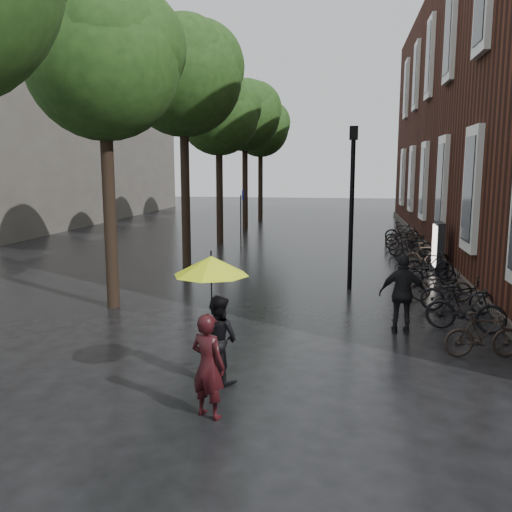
% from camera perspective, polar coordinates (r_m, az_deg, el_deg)
% --- Properties ---
extents(ground, '(120.00, 120.00, 0.00)m').
position_cam_1_polar(ground, '(7.26, -7.18, -20.67)').
color(ground, black).
extents(street_trees, '(4.33, 34.03, 8.91)m').
position_cam_1_polar(street_trees, '(22.86, -5.67, 16.09)').
color(street_trees, black).
rests_on(street_trees, ground).
extents(person_burgundy, '(0.67, 0.57, 1.56)m').
position_cam_1_polar(person_burgundy, '(8.04, -5.07, -11.43)').
color(person_burgundy, black).
rests_on(person_burgundy, ground).
extents(person_black, '(0.92, 0.86, 1.50)m').
position_cam_1_polar(person_black, '(9.30, -3.97, -8.68)').
color(person_black, black).
rests_on(person_black, ground).
extents(lime_umbrella, '(1.19, 1.19, 1.75)m').
position_cam_1_polar(lime_umbrella, '(8.42, -4.74, -1.01)').
color(lime_umbrella, black).
rests_on(lime_umbrella, ground).
extents(pedestrian_walking, '(1.05, 0.47, 1.76)m').
position_cam_1_polar(pedestrian_walking, '(12.30, 15.22, -3.90)').
color(pedestrian_walking, black).
rests_on(pedestrian_walking, ground).
extents(parked_bicycles, '(2.01, 17.18, 1.03)m').
position_cam_1_polar(parked_bicycles, '(19.57, 17.24, -0.39)').
color(parked_bicycles, black).
rests_on(parked_bicycles, ground).
extents(ad_lightbox, '(0.27, 1.15, 1.74)m').
position_cam_1_polar(ad_lightbox, '(19.99, 18.61, 0.93)').
color(ad_lightbox, black).
rests_on(ad_lightbox, ground).
extents(lamp_post, '(0.25, 0.25, 4.80)m').
position_cam_1_polar(lamp_post, '(16.25, 10.08, 6.67)').
color(lamp_post, black).
rests_on(lamp_post, ground).
extents(cycle_sign, '(0.14, 0.48, 2.62)m').
position_cam_1_polar(cycle_sign, '(24.77, -1.52, 4.93)').
color(cycle_sign, '#262628').
rests_on(cycle_sign, ground).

